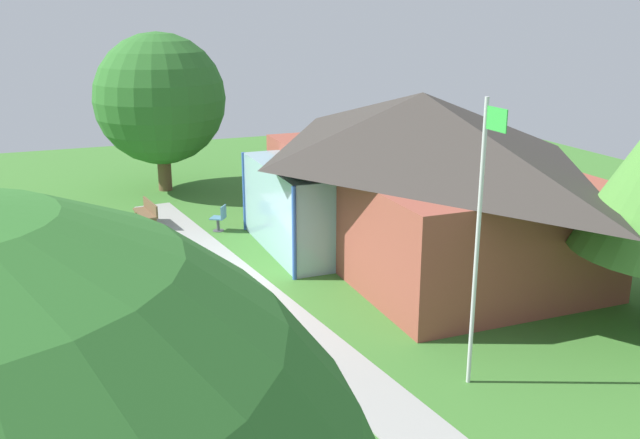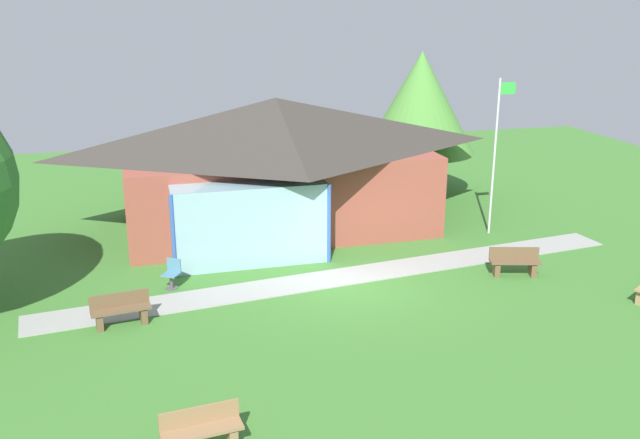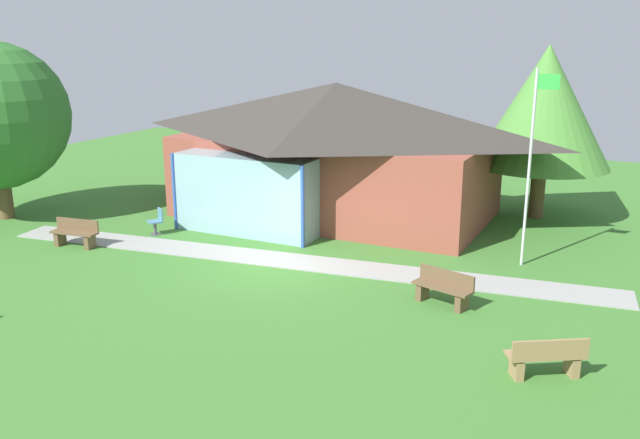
{
  "view_description": "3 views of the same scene",
  "coord_description": "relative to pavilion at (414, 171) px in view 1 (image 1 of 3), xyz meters",
  "views": [
    {
      "loc": [
        16.31,
        -3.87,
        6.9
      ],
      "look_at": [
        -0.73,
        2.89,
        1.43
      ],
      "focal_mm": 39.35,
      "sensor_mm": 36.0,
      "label": 1
    },
    {
      "loc": [
        -5.91,
        -18.01,
        7.99
      ],
      "look_at": [
        -0.36,
        2.56,
        1.25
      ],
      "focal_mm": 39.03,
      "sensor_mm": 36.0,
      "label": 2
    },
    {
      "loc": [
        8.92,
        -15.66,
        6.38
      ],
      "look_at": [
        0.79,
        1.07,
        1.24
      ],
      "focal_mm": 37.99,
      "sensor_mm": 36.0,
      "label": 3
    }
  ],
  "objects": [
    {
      "name": "tree_west_hedge",
      "position": [
        -10.24,
        -5.53,
        1.18
      ],
      "size": [
        5.06,
        5.06,
        6.17
      ],
      "color": "brown",
      "rests_on": "ground_plane"
    },
    {
      "name": "flagpole",
      "position": [
        7.25,
        -2.7,
        0.59
      ],
      "size": [
        0.64,
        0.08,
        5.49
      ],
      "color": "silver",
      "rests_on": "ground_plane"
    },
    {
      "name": "ground_plane",
      "position": [
        1.1,
        -5.96,
        -2.44
      ],
      "size": [
        44.0,
        44.0,
        0.0
      ],
      "primitive_type": "plane",
      "color": "#3D752D"
    },
    {
      "name": "footpath",
      "position": [
        1.1,
        -5.33,
        -2.43
      ],
      "size": [
        18.49,
        3.45,
        0.03
      ],
      "primitive_type": "cube",
      "rotation": [
        0.0,
        0.0,
        0.12
      ],
      "color": "#999993",
      "rests_on": "ground_plane"
    },
    {
      "name": "pavilion",
      "position": [
        0.0,
        0.0,
        0.0
      ],
      "size": [
        11.69,
        7.67,
        4.71
      ],
      "color": "brown",
      "rests_on": "ground_plane"
    },
    {
      "name": "bench_mid_left",
      "position": [
        -5.51,
        -6.95,
        -2.04
      ],
      "size": [
        1.55,
        0.63,
        0.84
      ],
      "rotation": [
        0.0,
        0.0,
        3.27
      ],
      "color": "brown",
      "rests_on": "ground_plane"
    },
    {
      "name": "bench_mid_right",
      "position": [
        6.0,
        -6.52,
        -2.04
      ],
      "size": [
        1.56,
        0.83,
        0.84
      ],
      "rotation": [
        0.0,
        0.0,
        2.86
      ],
      "color": "brown",
      "rests_on": "ground_plane"
    },
    {
      "name": "patio_chair_west",
      "position": [
        -4.08,
        -4.82,
        -2.03
      ],
      "size": [
        0.61,
        0.61,
        0.86
      ],
      "rotation": [
        0.0,
        0.0,
        2.55
      ],
      "color": "teal",
      "rests_on": "ground_plane"
    }
  ]
}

